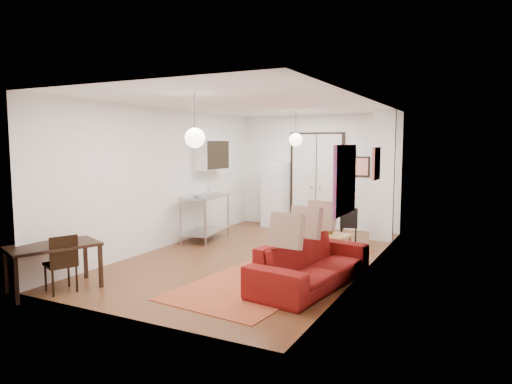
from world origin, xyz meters
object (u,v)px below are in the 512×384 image
at_px(fridge, 276,195).
at_px(black_side_chair, 350,222).
at_px(sofa, 311,263).
at_px(dining_chair_near, 65,258).
at_px(kitchen_counter, 205,210).
at_px(dining_table, 53,250).
at_px(coffee_table, 324,236).
at_px(dining_chair_far, 65,258).

distance_m(fridge, black_side_chair, 2.60).
xyz_separation_m(sofa, dining_chair_near, (-3.17, -1.87, 0.14)).
relative_size(kitchen_counter, dining_table, 0.99).
bearing_deg(black_side_chair, dining_table, 44.77).
distance_m(kitchen_counter, dining_chair_near, 3.92).
bearing_deg(coffee_table, dining_chair_far, -126.33).
bearing_deg(dining_chair_far, sofa, 143.19).
height_order(dining_chair_near, dining_chair_far, same).
height_order(dining_table, dining_chair_far, dining_chair_far).
xyz_separation_m(sofa, dining_table, (-3.31, -1.95, 0.26)).
bearing_deg(sofa, dining_chair_near, 128.53).
relative_size(sofa, black_side_chair, 2.98).
height_order(sofa, coffee_table, sofa).
bearing_deg(dining_table, fridge, 83.33).
relative_size(coffee_table, dining_chair_near, 1.26).
bearing_deg(kitchen_counter, sofa, -40.05).
xyz_separation_m(fridge, dining_table, (-0.74, -6.30, -0.22)).
height_order(dining_table, black_side_chair, black_side_chair).
bearing_deg(fridge, coffee_table, -49.90).
bearing_deg(dining_chair_near, black_side_chair, 172.91).
height_order(coffee_table, black_side_chair, black_side_chair).
height_order(dining_table, dining_chair_near, dining_chair_near).
relative_size(fridge, dining_chair_near, 1.95).
distance_m(kitchen_counter, black_side_chair, 3.20).
height_order(kitchen_counter, dining_table, kitchen_counter).
xyz_separation_m(sofa, dining_chair_far, (-3.17, -1.87, 0.14)).
relative_size(sofa, dining_chair_near, 2.79).
distance_m(coffee_table, fridge, 3.31).
distance_m(sofa, dining_chair_near, 3.68).
distance_m(dining_table, dining_chair_near, 0.20).
height_order(coffee_table, dining_chair_far, dining_chair_far).
distance_m(coffee_table, dining_chair_far, 4.65).
bearing_deg(dining_table, dining_chair_far, 30.49).
height_order(sofa, dining_table, sofa).
xyz_separation_m(sofa, coffee_table, (-0.42, 1.87, 0.03)).
distance_m(sofa, fridge, 5.08).
bearing_deg(fridge, kitchen_counter, -107.53).
relative_size(fridge, black_side_chair, 2.07).
relative_size(fridge, dining_chair_far, 1.95).
distance_m(dining_chair_far, black_side_chair, 5.83).
relative_size(kitchen_counter, dining_chair_far, 1.64).
distance_m(coffee_table, kitchen_counter, 2.86).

